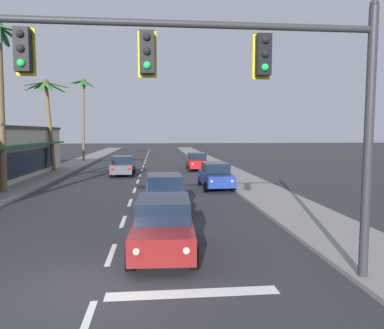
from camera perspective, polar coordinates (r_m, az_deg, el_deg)
The scene contains 13 objects.
ground_plane at distance 9.45m, azimuth -14.37°, elevation -18.11°, with size 220.00×220.00×0.00m, color #2D2D33.
sidewalk_right at distance 29.51m, azimuth 6.91°, elevation -1.95°, with size 3.20×110.00×0.14m, color gray.
sidewalk_left at distance 30.24m, azimuth -23.35°, elevation -2.16°, with size 3.20×110.00×0.14m, color gray.
lane_markings at distance 28.40m, azimuth -7.56°, elevation -2.37°, with size 4.28×87.21×0.01m.
traffic_signal_mast at distance 8.45m, azimuth 4.77°, elevation 13.46°, with size 10.63×0.41×6.78m.
sedan_lead_at_stop_bar at distance 11.32m, azimuth -4.55°, elevation -9.45°, with size 2.08×4.50×1.68m.
sedan_third_in_queue at distance 17.30m, azimuth -4.35°, elevation -4.34°, with size 2.02×4.48×1.68m.
sedan_oncoming_far at distance 31.22m, azimuth -10.86°, elevation -0.17°, with size 1.98×4.46×1.68m.
sedan_parked_nearest_kerb at distance 23.78m, azimuth 3.74°, elevation -1.73°, with size 1.97×4.46×1.68m.
sedan_parked_mid_kerb at distance 35.13m, azimuth 0.79°, elevation 0.51°, with size 1.96×4.45×1.68m.
palm_left_second at distance 24.33m, azimuth -27.96°, elevation 11.23°, with size 3.42×3.41×10.07m.
palm_left_third at distance 35.52m, azimuth -21.82°, elevation 8.64°, with size 3.89×3.76×8.43m.
palm_left_farthest at distance 46.75m, azimuth -16.76°, elevation 9.51°, with size 3.08×2.96×10.20m.
Camera 1 is at (1.38, -8.58, 3.71)m, focal length 33.82 mm.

